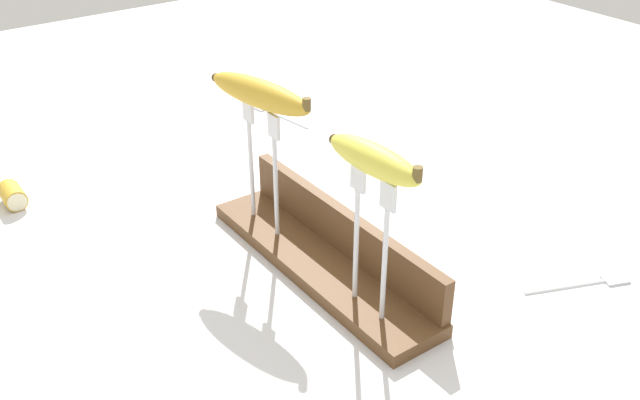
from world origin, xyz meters
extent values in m
plane|color=silver|center=(0.00, 0.00, 0.00)|extent=(3.00, 3.00, 0.00)
cube|color=brown|center=(0.00, 0.00, 0.01)|extent=(0.45, 0.10, 0.02)
cube|color=brown|center=(0.00, 0.04, 0.06)|extent=(0.44, 0.02, 0.07)
cylinder|color=silver|center=(-0.17, -0.01, 0.10)|extent=(0.01, 0.01, 0.16)
cube|color=silver|center=(-0.17, -0.01, 0.20)|extent=(0.03, 0.00, 0.04)
cylinder|color=silver|center=(-0.09, -0.01, 0.10)|extent=(0.01, 0.01, 0.16)
cube|color=silver|center=(-0.09, -0.01, 0.20)|extent=(0.03, 0.00, 0.04)
cylinder|color=silver|center=(0.10, -0.01, 0.10)|extent=(0.01, 0.01, 0.17)
cube|color=silver|center=(0.10, -0.01, 0.21)|extent=(0.03, 0.00, 0.04)
cylinder|color=silver|center=(0.16, -0.01, 0.10)|extent=(0.01, 0.01, 0.17)
cube|color=silver|center=(0.16, -0.01, 0.21)|extent=(0.03, 0.00, 0.04)
ellipsoid|color=gold|center=(-0.13, -0.01, 0.24)|extent=(0.20, 0.08, 0.04)
cylinder|color=brown|center=(-0.04, 0.01, 0.25)|extent=(0.01, 0.01, 0.02)
sphere|color=#3F2D19|center=(-0.22, -0.03, 0.24)|extent=(0.01, 0.01, 0.01)
ellipsoid|color=#DBD147|center=(0.13, -0.01, 0.24)|extent=(0.16, 0.05, 0.04)
cylinder|color=brown|center=(0.20, -0.01, 0.25)|extent=(0.01, 0.01, 0.02)
sphere|color=#3F2D19|center=(0.06, -0.02, 0.24)|extent=(0.01, 0.01, 0.01)
cylinder|color=silver|center=(-0.49, 0.26, 0.00)|extent=(0.14, 0.03, 0.01)
cube|color=silver|center=(-0.58, 0.25, 0.00)|extent=(0.04, 0.03, 0.01)
cylinder|color=silver|center=(0.24, 0.26, 0.00)|extent=(0.05, 0.12, 0.01)
cube|color=silver|center=(0.28, 0.34, 0.00)|extent=(0.04, 0.04, 0.01)
cylinder|color=gold|center=(-0.46, -0.31, 0.02)|extent=(0.06, 0.04, 0.04)
cylinder|color=beige|center=(-0.44, -0.32, 0.02)|extent=(0.00, 0.03, 0.03)
camera|label=1|loc=(0.72, -0.52, 0.64)|focal=40.85mm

